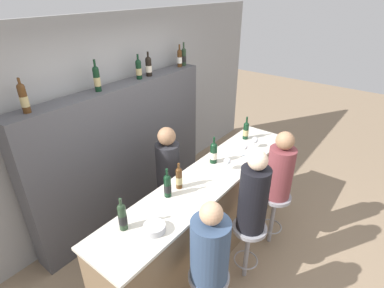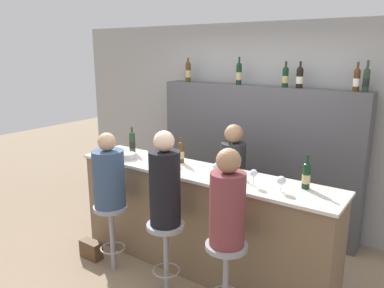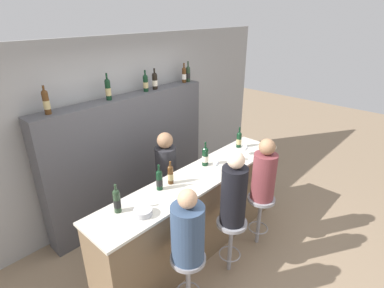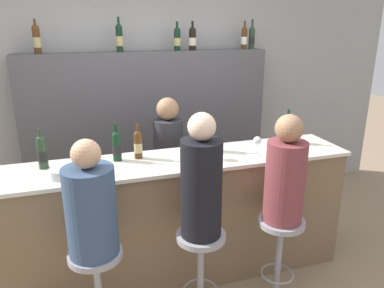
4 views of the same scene
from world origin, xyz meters
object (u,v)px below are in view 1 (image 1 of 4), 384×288
at_px(wine_glass_0, 227,162).
at_px(metal_bowl, 154,228).
at_px(wine_bottle_backbar_1, 97,79).
at_px(wine_bottle_backbar_5, 184,57).
at_px(wine_glass_2, 255,140).
at_px(wine_bottle_counter_1, 167,185).
at_px(wine_bottle_counter_4, 246,130).
at_px(wine_bottle_counter_2, 179,178).
at_px(wine_bottle_counter_3, 214,153).
at_px(guest_seated_left, 210,247).
at_px(guest_seated_middle, 253,196).
at_px(bar_stool_right, 274,206).
at_px(wine_bottle_backbar_2, 139,69).
at_px(wine_glass_1, 245,147).
at_px(bar_stool_middle, 248,238).
at_px(guest_seated_right, 280,169).
at_px(bar_stool_left, 208,288).
at_px(wine_bottle_backbar_3, 149,66).
at_px(wine_bottle_backbar_0, 24,98).
at_px(wine_bottle_backbar_4, 180,58).
at_px(wine_bottle_counter_0, 122,216).

bearing_deg(wine_glass_0, metal_bowl, -179.16).
bearing_deg(wine_bottle_backbar_1, wine_glass_0, -69.24).
distance_m(wine_bottle_backbar_5, wine_glass_2, 1.61).
xyz_separation_m(wine_bottle_counter_1, wine_bottle_counter_4, (1.52, 0.00, -0.00)).
distance_m(wine_bottle_counter_2, wine_bottle_backbar_5, 2.08).
bearing_deg(wine_bottle_backbar_1, wine_bottle_backbar_5, -0.00).
relative_size(wine_bottle_counter_3, wine_bottle_backbar_1, 0.92).
bearing_deg(guest_seated_left, wine_bottle_backbar_1, 75.90).
xyz_separation_m(wine_bottle_counter_1, guest_seated_middle, (0.47, -0.66, -0.10)).
xyz_separation_m(wine_bottle_backbar_5, bar_stool_right, (-0.59, -1.83, -1.41)).
xyz_separation_m(wine_bottle_counter_4, guest_seated_left, (-1.76, -0.66, -0.16)).
bearing_deg(wine_bottle_backbar_2, wine_glass_2, -68.31).
distance_m(wine_glass_0, guest_seated_middle, 0.53).
relative_size(wine_glass_1, bar_stool_middle, 0.21).
relative_size(wine_bottle_backbar_2, guest_seated_right, 0.37).
bearing_deg(wine_glass_1, wine_glass_0, 180.00).
height_order(wine_bottle_counter_2, bar_stool_left, wine_bottle_counter_2).
bearing_deg(wine_glass_1, wine_bottle_backbar_3, 94.97).
bearing_deg(wine_bottle_counter_4, wine_bottle_counter_1, 180.00).
bearing_deg(wine_bottle_backbar_1, wine_bottle_backbar_2, 0.00).
relative_size(wine_bottle_backbar_2, guest_seated_middle, 0.35).
bearing_deg(wine_bottle_backbar_5, bar_stool_left, -136.79).
bearing_deg(wine_glass_1, wine_bottle_backbar_0, 140.83).
bearing_deg(bar_stool_right, guest_seated_middle, 180.00).
relative_size(wine_bottle_backbar_4, metal_bowl, 1.68).
height_order(wine_bottle_counter_2, wine_glass_1, wine_bottle_counter_2).
distance_m(wine_bottle_counter_4, wine_bottle_backbar_4, 1.40).
relative_size(wine_glass_1, guest_seated_left, 0.20).
xyz_separation_m(wine_bottle_backbar_1, bar_stool_right, (0.90, -1.83, -1.42)).
xyz_separation_m(wine_bottle_backbar_3, bar_stool_right, (0.12, -1.83, -1.40)).
relative_size(wine_bottle_backbar_4, wine_glass_1, 2.01).
bearing_deg(wine_glass_1, wine_glass_2, -0.00).
distance_m(wine_bottle_counter_2, bar_stool_left, 1.01).
bearing_deg(bar_stool_left, metal_bowl, 110.61).
bearing_deg(wine_glass_2, wine_bottle_counter_2, 170.39).
bearing_deg(wine_bottle_backbar_5, guest_seated_left, -136.79).
distance_m(wine_bottle_backbar_1, wine_bottle_backbar_2, 0.61).
bearing_deg(wine_bottle_counter_0, wine_bottle_counter_1, -0.00).
relative_size(wine_bottle_backbar_4, bar_stool_middle, 0.43).
bearing_deg(wine_bottle_counter_4, wine_bottle_counter_3, 180.00).
bearing_deg(guest_seated_middle, wine_bottle_counter_3, 65.68).
bearing_deg(wine_bottle_backbar_2, wine_bottle_backbar_5, -0.00).
bearing_deg(wine_bottle_counter_3, wine_glass_0, -100.45).
distance_m(wine_glass_0, bar_stool_right, 0.87).
relative_size(wine_bottle_counter_1, wine_glass_2, 2.14).
relative_size(wine_bottle_backbar_1, bar_stool_middle, 0.48).
relative_size(wine_bottle_backbar_0, wine_bottle_backbar_3, 1.06).
relative_size(wine_bottle_backbar_1, guest_seated_middle, 0.40).
xyz_separation_m(wine_bottle_counter_1, metal_bowl, (-0.41, -0.22, -0.09)).
bearing_deg(wine_bottle_counter_0, bar_stool_right, -21.66).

